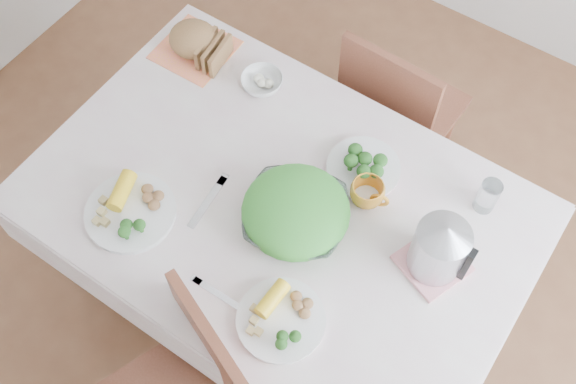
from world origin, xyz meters
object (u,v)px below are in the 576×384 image
Objects in this scene: electric_kettle at (440,246)px; salad_bowl at (296,216)px; chair_far at (404,103)px; yellow_mug at (367,193)px; dinner_plate_left at (131,213)px; dinner_plate_right at (281,320)px; dining_table at (280,256)px.

salad_bowl is at bearing 170.55° from electric_kettle.
chair_far is 0.86m from salad_bowl.
chair_far is 8.39× the size of yellow_mug.
chair_far reaches higher than yellow_mug.
yellow_mug is (0.16, -0.61, 0.34)m from chair_far.
dinner_plate_left is 0.71m from yellow_mug.
chair_far reaches higher than dinner_plate_right.
dinner_plate_left is 1.28× the size of electric_kettle.
salad_bowl is (0.08, -0.02, 0.42)m from dining_table.
electric_kettle is at bearing 124.16° from chair_far.
salad_bowl is 1.09× the size of dinner_plate_left.
dining_table is 0.78m from chair_far.
electric_kettle reaches higher than yellow_mug.
chair_far is 2.95× the size of salad_bowl.
dinner_plate_right reaches higher than dining_table.
dining_table is 0.70m from electric_kettle.
electric_kettle is at bearing 9.68° from dining_table.
chair_far is 0.72m from yellow_mug.
chair_far is at bearing 97.77° from electric_kettle.
electric_kettle is (0.48, 0.08, 0.51)m from dining_table.
dinner_plate_left is 2.61× the size of yellow_mug.
dinner_plate_right is at bearing 100.98° from chair_far.
dinner_plate_left is at bearing 71.60° from chair_far.
salad_bowl is 2.84× the size of yellow_mug.
dining_table is at bearing 125.46° from dinner_plate_right.
yellow_mug reaches higher than salad_bowl.
dining_table is at bearing -143.43° from yellow_mug.
salad_bowl reaches higher than dining_table.
yellow_mug is (0.14, 0.18, 0.00)m from salad_bowl.
chair_far is 0.91m from electric_kettle.
chair_far reaches higher than dining_table.
dinner_plate_left is at bearing -148.59° from salad_bowl.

